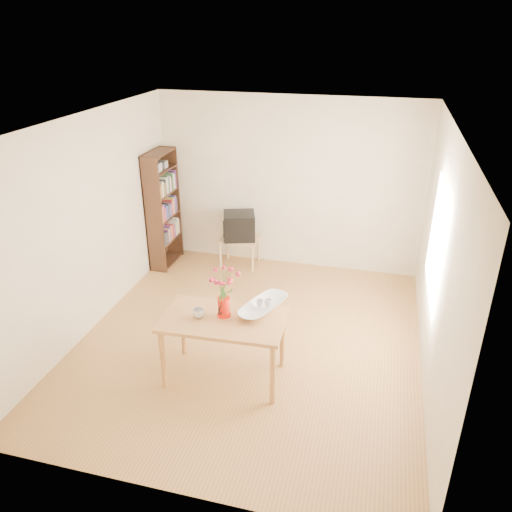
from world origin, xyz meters
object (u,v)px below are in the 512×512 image
(mug, at_px, (199,313))
(bowl, at_px, (263,292))
(table, at_px, (224,326))
(pitcher, at_px, (224,307))
(television, at_px, (239,225))

(mug, distance_m, bowl, 0.71)
(table, distance_m, bowl, 0.54)
(pitcher, xyz_separation_m, mug, (-0.25, -0.09, -0.05))
(pitcher, bearing_deg, bowl, 37.95)
(television, bearing_deg, bowl, -86.26)
(table, height_order, mug, mug)
(mug, distance_m, television, 2.78)
(bowl, bearing_deg, pitcher, -147.93)
(mug, height_order, television, television)
(table, xyz_separation_m, pitcher, (-0.01, 0.05, 0.19))
(table, bearing_deg, mug, -172.58)
(table, height_order, television, television)
(table, relative_size, television, 2.26)
(mug, bearing_deg, table, 167.22)
(table, bearing_deg, television, 100.55)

